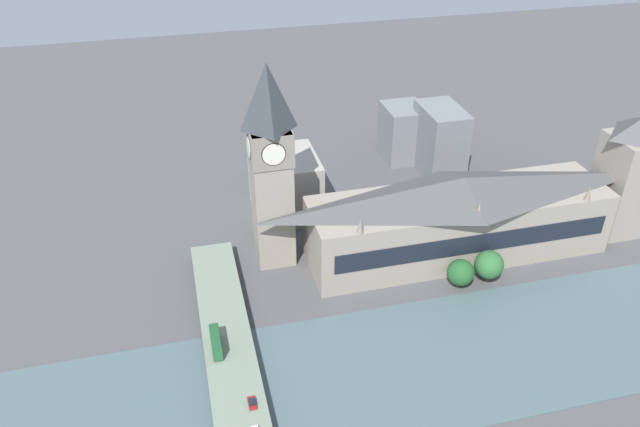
# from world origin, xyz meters

# --- Properties ---
(ground_plane) EXTENTS (600.00, 600.00, 0.00)m
(ground_plane) POSITION_xyz_m (0.00, 0.00, 0.00)
(ground_plane) COLOR #4C4C4F
(river_water) EXTENTS (48.64, 360.00, 0.30)m
(river_water) POSITION_xyz_m (-30.32, 0.00, 0.15)
(river_water) COLOR #4C6066
(river_water) RESTS_ON ground_plane
(parliament_hall) EXTENTS (26.44, 102.15, 29.59)m
(parliament_hall) POSITION_xyz_m (15.99, -8.00, 14.69)
(parliament_hall) COLOR gray
(parliament_hall) RESTS_ON ground_plane
(clock_tower) EXTENTS (13.59, 13.59, 69.30)m
(clock_tower) POSITION_xyz_m (27.85, 53.26, 36.29)
(clock_tower) COLOR gray
(clock_tower) RESTS_ON ground_plane
(victoria_tower) EXTENTS (18.01, 18.01, 48.76)m
(victoria_tower) POSITION_xyz_m (16.04, -72.08, 22.38)
(victoria_tower) COLOR gray
(victoria_tower) RESTS_ON ground_plane
(road_bridge) EXTENTS (129.29, 13.72, 4.56)m
(road_bridge) POSITION_xyz_m (-30.32, 74.30, 3.63)
(road_bridge) COLOR #5D6A59
(road_bridge) RESTS_ON ground_plane
(double_decker_bus_mid) EXTENTS (10.24, 2.64, 5.05)m
(double_decker_bus_mid) POSITION_xyz_m (-15.92, 77.67, 7.33)
(double_decker_bus_mid) COLOR #235B33
(double_decker_bus_mid) RESTS_ON road_bridge
(car_southbound_lead) EXTENTS (4.08, 1.89, 1.35)m
(car_southbound_lead) POSITION_xyz_m (-37.39, 71.18, 5.23)
(car_southbound_lead) COLOR maroon
(car_southbound_lead) RESTS_ON road_bridge
(city_block_west) EXTENTS (25.10, 15.72, 28.63)m
(city_block_west) POSITION_xyz_m (72.50, -25.47, 14.31)
(city_block_west) COLOR slate
(city_block_west) RESTS_ON ground_plane
(city_block_center) EXTENTS (26.38, 24.08, 23.36)m
(city_block_center) POSITION_xyz_m (56.09, 43.71, 11.68)
(city_block_center) COLOR #A39E93
(city_block_center) RESTS_ON ground_plane
(city_block_east) EXTENTS (19.56, 16.77, 24.09)m
(city_block_east) POSITION_xyz_m (88.10, -15.12, 12.05)
(city_block_east) COLOR slate
(city_block_east) RESTS_ON ground_plane
(tree_embankment_near) EXTENTS (9.38, 9.38, 11.84)m
(tree_embankment_near) POSITION_xyz_m (-2.12, -11.13, 7.13)
(tree_embankment_near) COLOR brown
(tree_embankment_near) RESTS_ON ground_plane
(tree_embankment_mid) EXTENTS (8.76, 8.76, 10.14)m
(tree_embankment_mid) POSITION_xyz_m (-2.11, -1.41, 5.75)
(tree_embankment_mid) COLOR brown
(tree_embankment_mid) RESTS_ON ground_plane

